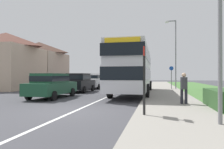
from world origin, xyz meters
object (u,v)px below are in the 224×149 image
Objects in this scene: double_decker_bus at (133,68)px; parked_car_white at (94,80)px; parked_car_dark_green at (52,85)px; parked_car_black at (79,82)px; parked_car_red at (105,80)px; cycle_route_sign at (171,77)px; pedestrian_at_stop at (184,87)px; bus_stop_sign at (144,75)px; street_lamp_mid at (175,50)px.

double_decker_bus is 2.59× the size of parked_car_white.
parked_car_black is (-0.08, 5.25, 0.03)m from parked_car_dark_green.
parked_car_dark_green is at bearing -142.04° from double_decker_bus.
parked_car_red is at bearing 115.24° from double_decker_bus.
cycle_route_sign is (8.65, -5.39, 0.56)m from parked_car_red.
parked_car_red is at bearing 90.25° from parked_car_black.
pedestrian_at_stop is (3.19, -5.95, -1.17)m from double_decker_bus.
parked_car_dark_green is at bearing -89.19° from parked_car_white.
cycle_route_sign is (8.67, -0.53, 0.47)m from parked_car_white.
parked_car_white is at bearing 90.81° from parked_car_dark_green.
double_decker_bus reaches higher than cycle_route_sign.
parked_car_red is 21.39m from bus_stop_sign.
pedestrian_at_stop reaches higher than parked_car_red.
street_lamp_mid is at bearing -0.43° from parked_car_white.
pedestrian_at_stop is at bearing -63.69° from parked_car_red.
bus_stop_sign is at bearing -81.27° from double_decker_bus.
cycle_route_sign is at bearing 88.90° from pedestrian_at_stop.
parked_car_white is at bearing 124.74° from pedestrian_at_stop.
parked_car_white is (-0.14, 10.22, 0.04)m from parked_car_dark_green.
bus_stop_sign reaches higher than cycle_route_sign.
parked_car_black is 0.91× the size of parked_car_white.
parked_car_black is 1.01× the size of parked_car_red.
cycle_route_sign is at bearing -31.93° from parked_car_red.
bus_stop_sign is at bearing -57.81° from parked_car_black.
double_decker_bus is at bearing 118.24° from pedestrian_at_stop.
street_lamp_mid is at bearing 48.74° from parked_car_dark_green.
street_lamp_mid reaches higher than bus_stop_sign.
double_decker_bus is 12.33m from parked_car_red.
cycle_route_sign is (3.42, 5.70, -0.72)m from double_decker_bus.
parked_car_red is at bearing 151.37° from street_lamp_mid.
parked_car_dark_green reaches higher than pedestrian_at_stop.
parked_car_black is (-5.19, 1.26, -1.20)m from double_decker_bus.
parked_car_dark_green is 5.25m from parked_car_black.
parked_car_white is (-5.25, 6.23, -1.19)m from double_decker_bus.
double_decker_bus reaches higher than parked_car_red.
street_lamp_mid is (8.98, 4.90, 3.34)m from parked_car_black.
parked_car_dark_green is at bearing -131.26° from street_lamp_mid.
double_decker_bus is 9.36m from bus_stop_sign.
bus_stop_sign is (6.65, -20.32, 0.67)m from parked_car_red.
parked_car_white reaches higher than pedestrian_at_stop.
parked_car_black is 9.70m from cycle_route_sign.
pedestrian_at_stop is (8.30, -1.96, 0.06)m from parked_car_dark_green.
double_decker_bus reaches higher than bus_stop_sign.
street_lamp_mid reaches higher than parked_car_dark_green.
parked_car_black is 0.53× the size of street_lamp_mid.
bus_stop_sign reaches higher than parked_car_white.
parked_car_dark_green is 2.71× the size of pedestrian_at_stop.
parked_car_black is 1.56× the size of cycle_route_sign.
parked_car_black is 2.36× the size of pedestrian_at_stop.
parked_car_white is at bearing 90.75° from parked_car_black.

